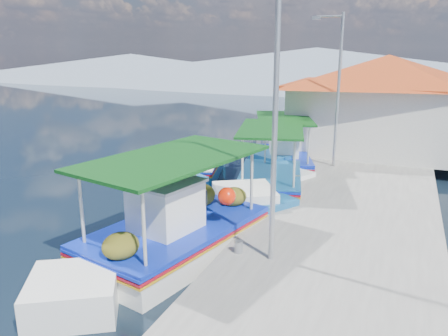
% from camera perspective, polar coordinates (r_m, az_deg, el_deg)
% --- Properties ---
extents(ground, '(160.00, 160.00, 0.00)m').
position_cam_1_polar(ground, '(11.36, -20.82, -13.24)').
color(ground, black).
rests_on(ground, ground).
extents(quay, '(5.00, 44.00, 0.50)m').
position_cam_1_polar(quay, '(14.08, 15.76, -6.09)').
color(quay, '#9E9C94').
rests_on(quay, ground).
extents(bollards, '(0.20, 17.20, 0.30)m').
position_cam_1_polar(bollards, '(13.60, 6.67, -4.56)').
color(bollards, '#A5A8AD').
rests_on(bollards, quay).
extents(main_caique, '(3.87, 8.63, 2.92)m').
position_cam_1_polar(main_caique, '(11.75, -6.03, -8.25)').
color(main_caique, white).
rests_on(main_caique, ground).
extents(caique_green_canopy, '(3.28, 7.08, 2.72)m').
position_cam_1_polar(caique_green_canopy, '(16.54, 6.02, -1.84)').
color(caique_green_canopy, '#17578F').
rests_on(caique_green_canopy, ground).
extents(caique_blue_hull, '(2.92, 6.14, 1.13)m').
position_cam_1_polar(caique_blue_hull, '(18.59, -3.40, -0.19)').
color(caique_blue_hull, '#17578F').
rests_on(caique_blue_hull, ground).
extents(caique_far, '(3.78, 6.99, 2.60)m').
position_cam_1_polar(caique_far, '(19.62, 7.55, 1.06)').
color(caique_far, white).
rests_on(caique_far, ground).
extents(harbor_building, '(10.49, 10.49, 4.40)m').
position_cam_1_polar(harbor_building, '(22.27, 19.85, 7.98)').
color(harbor_building, silver).
rests_on(harbor_building, quay).
extents(lamp_post_near, '(1.21, 0.14, 6.00)m').
position_cam_1_polar(lamp_post_near, '(9.59, 6.02, 6.91)').
color(lamp_post_near, '#A5A8AD').
rests_on(lamp_post_near, quay).
extents(lamp_post_far, '(1.21, 0.14, 6.00)m').
position_cam_1_polar(lamp_post_far, '(18.36, 14.14, 10.45)').
color(lamp_post_far, '#A5A8AD').
rests_on(lamp_post_far, quay).
extents(mountain_ridge, '(171.40, 96.00, 5.50)m').
position_cam_1_polar(mountain_ridge, '(63.20, 22.13, 11.18)').
color(mountain_ridge, slate).
rests_on(mountain_ridge, ground).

